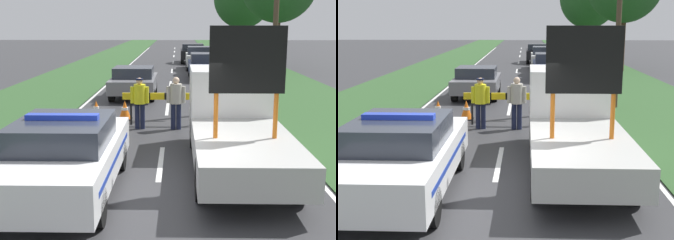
# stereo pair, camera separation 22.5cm
# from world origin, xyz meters

# --- Properties ---
(ground_plane) EXTENTS (160.00, 160.00, 0.00)m
(ground_plane) POSITION_xyz_m (0.00, 0.00, 0.00)
(ground_plane) COLOR #333335
(lane_markings) EXTENTS (6.83, 67.02, 0.01)m
(lane_markings) POSITION_xyz_m (0.00, 20.08, 0.00)
(lane_markings) COLOR silver
(lane_markings) RESTS_ON ground
(grass_verge_left) EXTENTS (4.75, 120.00, 0.03)m
(grass_verge_left) POSITION_xyz_m (-5.84, 20.00, 0.01)
(grass_verge_left) COLOR #2D5128
(grass_verge_left) RESTS_ON ground
(grass_verge_right) EXTENTS (4.75, 120.00, 0.03)m
(grass_verge_right) POSITION_xyz_m (5.84, 20.00, 0.01)
(grass_verge_right) COLOR #2D5128
(grass_verge_right) RESTS_ON ground
(police_car) EXTENTS (1.92, 4.91, 1.60)m
(police_car) POSITION_xyz_m (-1.73, 0.14, 0.78)
(police_car) COLOR white
(police_car) RESTS_ON ground
(work_truck) EXTENTS (2.01, 5.97, 3.20)m
(work_truck) POSITION_xyz_m (1.73, 2.34, 1.04)
(work_truck) COLOR white
(work_truck) RESTS_ON ground
(road_barrier) EXTENTS (2.70, 0.08, 1.04)m
(road_barrier) POSITION_xyz_m (-0.03, 6.40, 0.86)
(road_barrier) COLOR black
(road_barrier) RESTS_ON ground
(police_officer) EXTENTS (0.57, 0.36, 1.60)m
(police_officer) POSITION_xyz_m (-0.78, 5.81, 0.95)
(police_officer) COLOR #191E38
(police_officer) RESTS_ON ground
(pedestrian_civilian) EXTENTS (0.58, 0.37, 1.63)m
(pedestrian_civilian) POSITION_xyz_m (0.34, 5.76, 0.96)
(pedestrian_civilian) COLOR #191E38
(pedestrian_civilian) RESTS_ON ground
(traffic_cone_near_police) EXTENTS (0.48, 0.48, 0.66)m
(traffic_cone_near_police) POSITION_xyz_m (1.34, 6.99, 0.32)
(traffic_cone_near_police) COLOR black
(traffic_cone_near_police) RESTS_ON ground
(traffic_cone_centre_front) EXTENTS (0.41, 0.41, 0.57)m
(traffic_cone_centre_front) POSITION_xyz_m (-2.47, 7.71, 0.28)
(traffic_cone_centre_front) COLOR black
(traffic_cone_centre_front) RESTS_ON ground
(traffic_cone_near_truck) EXTENTS (0.48, 0.48, 0.66)m
(traffic_cone_near_truck) POSITION_xyz_m (-1.40, 7.21, 0.32)
(traffic_cone_near_truck) COLOR black
(traffic_cone_near_truck) RESTS_ON ground
(traffic_cone_behind_barrier) EXTENTS (0.50, 0.50, 0.69)m
(traffic_cone_behind_barrier) POSITION_xyz_m (-2.92, 5.06, 0.34)
(traffic_cone_behind_barrier) COLOR black
(traffic_cone_behind_barrier) RESTS_ON ground
(queued_car_suv_grey) EXTENTS (1.91, 3.94, 1.35)m
(queued_car_suv_grey) POSITION_xyz_m (-1.54, 12.08, 0.71)
(queued_car_suv_grey) COLOR slate
(queued_car_suv_grey) RESTS_ON ground
(queued_car_hatch_blue) EXTENTS (1.78, 4.32, 1.51)m
(queued_car_hatch_blue) POSITION_xyz_m (1.93, 18.97, 0.79)
(queued_car_hatch_blue) COLOR navy
(queued_car_hatch_blue) RESTS_ON ground
(queued_car_van_white) EXTENTS (1.79, 4.16, 1.61)m
(queued_car_van_white) POSITION_xyz_m (1.87, 24.55, 0.83)
(queued_car_van_white) COLOR silver
(queued_car_van_white) RESTS_ON ground
(queued_car_sedan_black) EXTENTS (1.92, 4.11, 1.54)m
(queued_car_sedan_black) POSITION_xyz_m (1.59, 30.21, 0.81)
(queued_car_sedan_black) COLOR black
(queued_car_sedan_black) RESTS_ON ground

